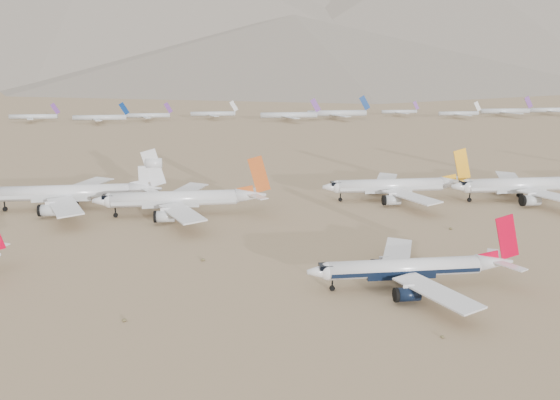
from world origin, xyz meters
name	(u,v)px	position (x,y,z in m)	size (l,w,h in m)	color
ground	(343,278)	(0.00, 0.00, 0.00)	(7000.00, 7000.00, 0.00)	#917354
main_airliner	(413,268)	(13.20, -6.22, 4.16)	(42.88, 41.89, 15.13)	white
row2_navy_widebody	(528,185)	(77.70, 59.34, 5.17)	(52.05, 50.90, 18.52)	white
row2_gold_tail	(396,186)	(33.65, 65.12, 4.84)	(48.57, 47.50, 17.29)	white
row2_orange_tail	(182,199)	(-37.16, 54.70, 5.05)	(50.44, 49.34, 17.99)	white
row2_white_trijet	(76,192)	(-70.70, 65.87, 5.50)	(53.62, 52.40, 19.00)	white
distant_storage_row	(309,114)	(49.25, 325.00, 4.44)	(616.59, 61.85, 16.36)	silver
mountain_range	(242,11)	(70.18, 1648.01, 190.32)	(7354.00, 3024.00, 470.00)	slate
foothills	(460,50)	(526.68, 1100.00, 67.15)	(4637.50, 1395.00, 155.00)	slate
desert_scrub	(409,340)	(4.63, -28.41, 0.29)	(261.14, 121.67, 0.63)	brown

